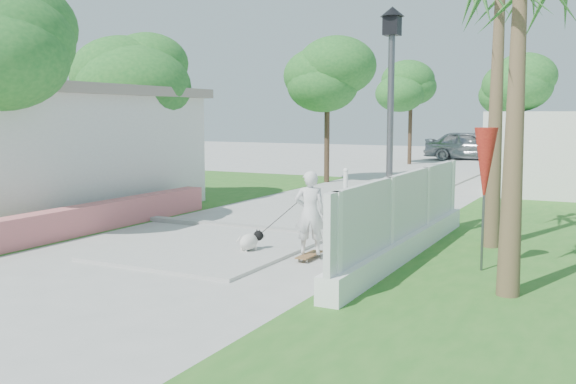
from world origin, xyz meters
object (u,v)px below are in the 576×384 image
Objects in this scene: patio_umbrella at (485,167)px; parked_car at (470,146)px; skateboarder at (304,214)px; street_lamp at (390,119)px; dog at (250,241)px; bollard at (345,187)px.

patio_umbrella reaches higher than parked_car.
parked_car is at bearing -108.11° from skateboarder.
skateboarder is 0.32× the size of parked_car.
street_lamp reaches higher than parked_car.
street_lamp is 7.56× the size of dog.
patio_umbrella is 0.47× the size of parked_car.
skateboarder is at bearing -170.49° from patio_umbrella.
patio_umbrella is at bearing -50.09° from bollard.
street_lamp is at bearing -148.06° from skateboarder.
street_lamp is 4.07× the size of bollard.
skateboarder is (-2.93, -0.49, -0.90)m from patio_umbrella.
bollard is at bearing -178.29° from parked_car.
skateboarder is at bearing -175.13° from parked_car.
patio_umbrella is 1.49× the size of skateboarder.
dog is 26.08m from parked_car.
skateboarder reaches higher than bollard.
parked_car is (-0.77, 19.97, 0.24)m from bollard.
skateboarder is at bearing -124.58° from street_lamp.
patio_umbrella is (1.90, -1.00, -0.74)m from street_lamp.
patio_umbrella is 26.04m from parked_car.
dog is at bearing -19.45° from skateboarder.
street_lamp is 5.56m from bollard.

